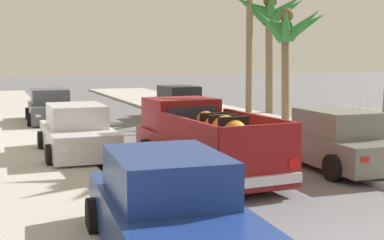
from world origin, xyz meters
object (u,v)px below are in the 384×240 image
at_px(car_right_near, 50,108).
at_px(palm_tree_right_mid, 270,16).
at_px(car_left_mid, 336,141).
at_px(car_left_near, 168,211).
at_px(car_right_far, 77,133).
at_px(pickup_truck, 203,142).
at_px(palm_tree_right_fore, 287,29).
at_px(car_left_far, 179,103).

relative_size(car_right_near, palm_tree_right_mid, 0.71).
bearing_deg(car_right_near, car_left_mid, -63.58).
distance_m(car_left_near, car_left_mid, 7.52).
bearing_deg(car_right_far, car_right_near, 89.56).
xyz_separation_m(car_right_far, palm_tree_right_mid, (10.94, 8.48, 4.23)).
relative_size(car_left_mid, car_right_far, 1.01).
height_order(car_right_near, car_right_far, same).
distance_m(car_left_near, car_right_far, 8.37).
bearing_deg(car_left_near, car_right_far, 90.27).
xyz_separation_m(pickup_truck, car_left_mid, (3.54, -0.45, -0.10)).
bearing_deg(palm_tree_right_fore, car_left_far, 139.66).
bearing_deg(car_left_near, pickup_truck, 62.84).
relative_size(car_left_far, palm_tree_right_fore, 0.84).
relative_size(car_left_mid, palm_tree_right_mid, 0.71).
distance_m(car_right_near, car_left_far, 6.08).
xyz_separation_m(car_left_mid, car_left_far, (0.03, 12.47, 0.00)).
relative_size(car_right_far, palm_tree_right_mid, 0.70).
xyz_separation_m(pickup_truck, car_right_near, (-2.49, 11.70, -0.10)).
relative_size(pickup_truck, car_right_far, 1.25).
height_order(car_right_near, car_left_mid, same).
bearing_deg(palm_tree_right_fore, pickup_truck, -130.66).
xyz_separation_m(palm_tree_right_fore, palm_tree_right_mid, (0.91, 3.24, 0.81)).
xyz_separation_m(car_right_near, car_left_far, (6.07, 0.32, 0.00)).
bearing_deg(car_right_near, car_left_near, -90.08).
relative_size(car_left_far, car_right_far, 1.01).
bearing_deg(car_right_far, car_left_far, 54.35).
distance_m(car_left_near, palm_tree_right_mid, 20.51).
distance_m(car_left_far, palm_tree_right_fore, 6.16).
bearing_deg(palm_tree_right_mid, car_right_near, -178.73).
bearing_deg(car_left_mid, car_left_near, -143.68).
height_order(car_left_near, car_right_near, same).
xyz_separation_m(car_left_far, palm_tree_right_fore, (3.90, -3.31, 3.42)).
distance_m(car_right_far, palm_tree_right_fore, 11.83).
xyz_separation_m(car_right_near, car_left_mid, (6.04, -12.15, 0.00)).
height_order(car_right_near, car_left_far, same).
height_order(palm_tree_right_fore, palm_tree_right_mid, palm_tree_right_mid).
height_order(pickup_truck, car_left_near, pickup_truck).
height_order(car_right_far, palm_tree_right_fore, palm_tree_right_fore).
xyz_separation_m(car_left_mid, car_right_far, (-6.10, 3.92, 0.00)).
distance_m(car_right_near, car_right_far, 8.24).
bearing_deg(car_right_near, palm_tree_right_mid, 1.27).
height_order(car_right_far, palm_tree_right_mid, palm_tree_right_mid).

